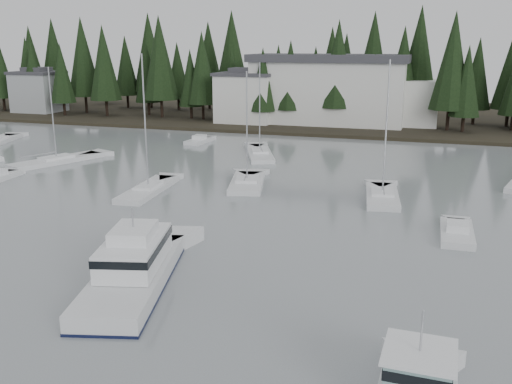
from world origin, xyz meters
The scene contains 13 objects.
far_shore_land centered at (0.00, 97.00, 0.00)m, with size 240.00×54.00×1.00m, color black.
conifer_treeline centered at (0.00, 86.00, 0.00)m, with size 200.00×22.00×20.00m, color black, non-canonical shape.
house_west centered at (-18.00, 79.00, 4.65)m, with size 9.54×7.42×8.75m.
house_far_west centered at (-60.00, 81.00, 4.40)m, with size 8.48×7.42×8.25m.
harbor_inn centered at (-2.96, 82.34, 5.78)m, with size 29.50×11.50×10.90m.
cabin_cruiser_center centered at (-3.53, 16.22, 0.76)m, with size 6.45×12.32×5.06m.
sailboat_1 centered at (-4.77, 39.89, 0.06)m, with size 4.83×8.49×11.21m.
sailboat_5 centered at (7.96, 38.92, 0.07)m, with size 3.74×8.44×12.39m.
sailboat_6 centered at (-28.72, 43.44, 0.05)m, with size 6.55×11.05×11.16m.
sailboat_7 centered at (-12.57, 34.86, 0.07)m, with size 3.22×9.62×12.83m.
sailboat_10 centered at (-8.10, 54.55, 0.05)m, with size 6.48×10.90×11.52m.
runabout_1 centered at (13.93, 30.36, 0.13)m, with size 2.27×5.86×1.42m.
runabout_3 centered at (-18.60, 60.79, 0.13)m, with size 2.49×5.42×1.42m.
Camera 1 is at (12.00, -9.98, 13.16)m, focal length 40.00 mm.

